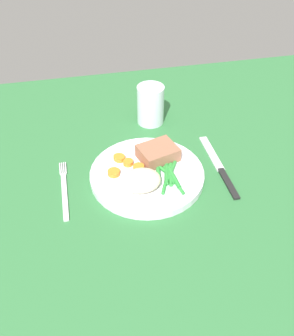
% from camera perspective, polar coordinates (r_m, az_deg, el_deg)
% --- Properties ---
extents(dining_table, '(1.20, 0.90, 0.02)m').
position_cam_1_polar(dining_table, '(0.79, 1.10, -0.30)').
color(dining_table, '#2D6B38').
rests_on(dining_table, ground).
extents(dinner_plate, '(0.23, 0.23, 0.02)m').
position_cam_1_polar(dinner_plate, '(0.75, 0.00, -1.04)').
color(dinner_plate, white).
rests_on(dinner_plate, dining_table).
extents(meat_portion, '(0.09, 0.08, 0.03)m').
position_cam_1_polar(meat_portion, '(0.77, 1.72, 2.36)').
color(meat_portion, '#936047').
rests_on(meat_portion, dinner_plate).
extents(mashed_potatoes, '(0.08, 0.06, 0.04)m').
position_cam_1_polar(mashed_potatoes, '(0.70, -0.95, -1.96)').
color(mashed_potatoes, beige).
rests_on(mashed_potatoes, dinner_plate).
extents(carrot_slices, '(0.08, 0.07, 0.01)m').
position_cam_1_polar(carrot_slices, '(0.75, -3.69, 0.62)').
color(carrot_slices, orange).
rests_on(carrot_slices, dinner_plate).
extents(green_beans, '(0.05, 0.11, 0.01)m').
position_cam_1_polar(green_beans, '(0.73, 3.35, -0.94)').
color(green_beans, '#2D8C38').
rests_on(green_beans, dinner_plate).
extents(fork, '(0.01, 0.17, 0.00)m').
position_cam_1_polar(fork, '(0.74, -12.82, -3.35)').
color(fork, silver).
rests_on(fork, dining_table).
extents(knife, '(0.02, 0.21, 0.01)m').
position_cam_1_polar(knife, '(0.79, 11.23, 0.15)').
color(knife, black).
rests_on(knife, dining_table).
extents(water_glass, '(0.07, 0.07, 0.10)m').
position_cam_1_polar(water_glass, '(0.89, 0.55, 9.51)').
color(water_glass, silver).
rests_on(water_glass, dining_table).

